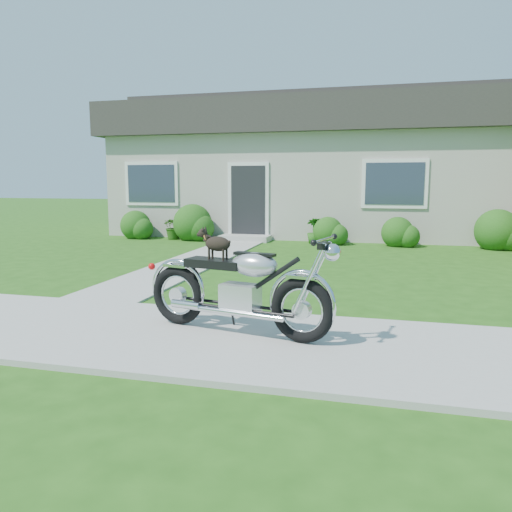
# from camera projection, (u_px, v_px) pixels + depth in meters

# --- Properties ---
(ground) EXTENTS (80.00, 80.00, 0.00)m
(ground) POSITION_uv_depth(u_px,v_px,m) (162.00, 335.00, 5.40)
(ground) COLOR #235114
(ground) RESTS_ON ground
(sidewalk) EXTENTS (24.00, 2.20, 0.04)m
(sidewalk) POSITION_uv_depth(u_px,v_px,m) (162.00, 333.00, 5.39)
(sidewalk) COLOR #9E9B93
(sidewalk) RESTS_ON ground
(walkway) EXTENTS (1.20, 8.00, 0.03)m
(walkway) POSITION_uv_depth(u_px,v_px,m) (199.00, 260.00, 10.55)
(walkway) COLOR #9E9B93
(walkway) RESTS_ON ground
(house) EXTENTS (12.60, 7.03, 4.50)m
(house) POSITION_uv_depth(u_px,v_px,m) (316.00, 166.00, 16.57)
(house) COLOR beige
(house) RESTS_ON ground
(shrub_row) EXTENTS (10.77, 1.11, 1.11)m
(shrub_row) POSITION_uv_depth(u_px,v_px,m) (301.00, 228.00, 13.45)
(shrub_row) COLOR #225115
(shrub_row) RESTS_ON ground
(potted_plant_left) EXTENTS (0.88, 0.88, 0.74)m
(potted_plant_left) POSITION_uv_depth(u_px,v_px,m) (174.00, 226.00, 14.43)
(potted_plant_left) COLOR #265015
(potted_plant_left) RESTS_ON ground
(potted_plant_right) EXTENTS (0.52, 0.52, 0.69)m
(potted_plant_right) POSITION_uv_depth(u_px,v_px,m) (314.00, 231.00, 13.42)
(potted_plant_right) COLOR #29631B
(potted_plant_right) RESTS_ON ground
(motorcycle_with_dog) EXTENTS (2.20, 0.78, 1.10)m
(motorcycle_with_dog) POSITION_uv_depth(u_px,v_px,m) (240.00, 288.00, 5.25)
(motorcycle_with_dog) COLOR black
(motorcycle_with_dog) RESTS_ON sidewalk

